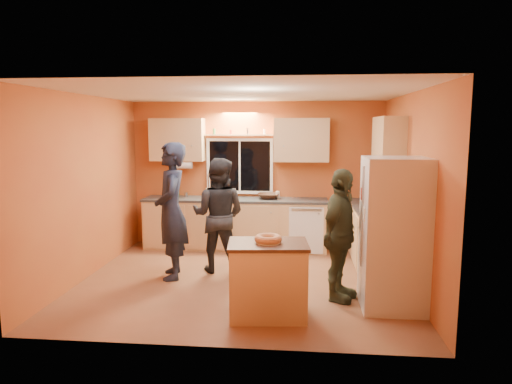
# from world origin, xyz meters

# --- Properties ---
(ground) EXTENTS (4.50, 4.50, 0.00)m
(ground) POSITION_xyz_m (0.00, 0.00, 0.00)
(ground) COLOR brown
(ground) RESTS_ON ground
(room_shell) EXTENTS (4.54, 4.04, 2.61)m
(room_shell) POSITION_xyz_m (0.12, 0.41, 1.62)
(room_shell) COLOR #B7682F
(room_shell) RESTS_ON ground
(back_counter) EXTENTS (4.23, 0.62, 0.90)m
(back_counter) POSITION_xyz_m (0.01, 1.70, 0.45)
(back_counter) COLOR tan
(back_counter) RESTS_ON ground
(right_counter) EXTENTS (0.62, 1.84, 0.90)m
(right_counter) POSITION_xyz_m (1.95, 0.50, 0.45)
(right_counter) COLOR tan
(right_counter) RESTS_ON ground
(refrigerator) EXTENTS (0.72, 0.70, 1.80)m
(refrigerator) POSITION_xyz_m (1.89, -0.80, 0.90)
(refrigerator) COLOR silver
(refrigerator) RESTS_ON ground
(island) EXTENTS (0.94, 0.69, 0.86)m
(island) POSITION_xyz_m (0.44, -1.20, 0.44)
(island) COLOR tan
(island) RESTS_ON ground
(bundt_pastry) EXTENTS (0.31, 0.31, 0.09)m
(bundt_pastry) POSITION_xyz_m (0.44, -1.20, 0.91)
(bundt_pastry) COLOR #B4784A
(bundt_pastry) RESTS_ON island
(person_left) EXTENTS (0.63, 0.80, 1.94)m
(person_left) POSITION_xyz_m (-1.02, 0.05, 0.97)
(person_left) COLOR black
(person_left) RESTS_ON ground
(person_center) EXTENTS (0.90, 0.74, 1.70)m
(person_center) POSITION_xyz_m (-0.42, 0.41, 0.85)
(person_center) COLOR black
(person_center) RESTS_ON ground
(person_right) EXTENTS (0.74, 1.05, 1.65)m
(person_right) POSITION_xyz_m (1.29, -0.60, 0.82)
(person_right) COLOR #323421
(person_right) RESTS_ON ground
(mixing_bowl) EXTENTS (0.38, 0.38, 0.09)m
(mixing_bowl) POSITION_xyz_m (0.23, 1.74, 0.95)
(mixing_bowl) COLOR #321D10
(mixing_bowl) RESTS_ON back_counter
(utensil_crock) EXTENTS (0.14, 0.14, 0.17)m
(utensil_crock) POSITION_xyz_m (-0.81, 1.74, 0.99)
(utensil_crock) COLOR beige
(utensil_crock) RESTS_ON back_counter
(potted_plant) EXTENTS (0.31, 0.29, 0.28)m
(potted_plant) POSITION_xyz_m (2.01, -0.09, 1.04)
(potted_plant) COLOR gray
(potted_plant) RESTS_ON right_counter
(red_box) EXTENTS (0.18, 0.15, 0.07)m
(red_box) POSITION_xyz_m (1.89, 0.65, 0.94)
(red_box) COLOR maroon
(red_box) RESTS_ON right_counter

